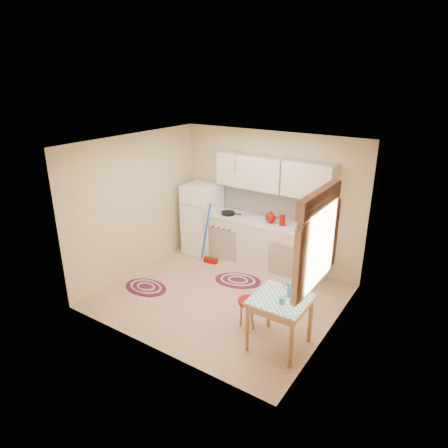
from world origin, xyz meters
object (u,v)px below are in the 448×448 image
(fridge, at_px, (202,219))
(base_cabinets, at_px, (258,244))
(stool, at_px, (249,313))
(table, at_px, (279,323))

(fridge, height_order, base_cabinets, fridge)
(stool, bearing_deg, fridge, 140.60)
(fridge, height_order, table, fridge)
(table, bearing_deg, base_cabinets, 125.65)
(table, xyz_separation_m, stool, (-0.56, 0.17, -0.15))
(table, distance_m, stool, 0.61)
(base_cabinets, bearing_deg, table, -54.35)
(stool, bearing_deg, base_cabinets, 115.04)
(fridge, xyz_separation_m, base_cabinets, (1.26, 0.05, -0.26))
(table, relative_size, stool, 1.71)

